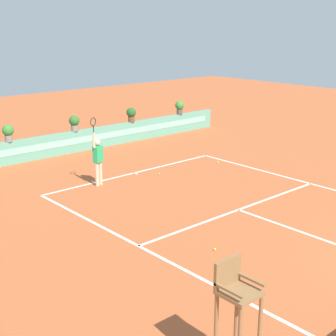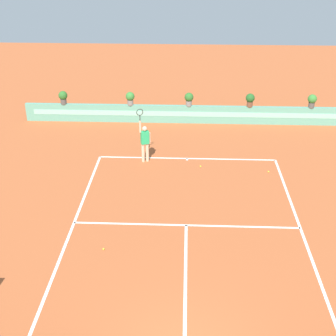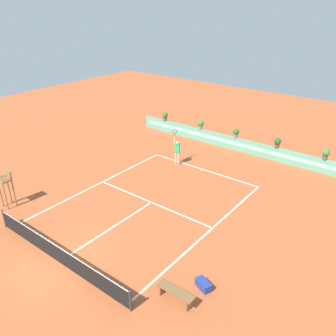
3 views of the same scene
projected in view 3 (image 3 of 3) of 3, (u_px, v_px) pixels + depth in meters
name	position (u px, v px, depth m)	size (l,w,h in m)	color
ground_plane	(147.00, 205.00, 19.79)	(60.00, 60.00, 0.00)	#B2562D
court_lines	(155.00, 200.00, 20.30)	(8.32, 11.94, 0.01)	white
net	(57.00, 253.00, 15.30)	(8.92, 0.10, 1.00)	#333333
back_wall_barrier	(234.00, 143.00, 26.97)	(18.00, 0.21, 1.00)	#60A88E
umpire_chair	(7.00, 185.00, 19.21)	(0.60, 0.60, 2.14)	olive
bench_courtside	(176.00, 293.00, 13.38)	(1.60, 0.44, 0.51)	brown
gear_bag	(203.00, 285.00, 14.04)	(0.70, 0.36, 0.36)	navy
tennis_player	(177.00, 150.00, 24.33)	(0.60, 0.32, 2.58)	beige
tennis_ball_near_baseline	(204.00, 176.00, 23.03)	(0.07, 0.07, 0.07)	#CCE033
tennis_ball_mid_court	(242.00, 192.00, 21.10)	(0.07, 0.07, 0.07)	#CCE033
tennis_ball_by_sideline	(99.00, 198.00, 20.48)	(0.07, 0.07, 0.07)	#CCE033
potted_plant_far_right	(326.00, 154.00, 22.90)	(0.48, 0.48, 0.72)	#514C47
potted_plant_left	(201.00, 124.00, 28.31)	(0.48, 0.48, 0.72)	gray
potted_plant_right	(277.00, 142.00, 24.73)	(0.48, 0.48, 0.72)	brown
potted_plant_far_left	(165.00, 116.00, 30.34)	(0.48, 0.48, 0.72)	#514C47
potted_plant_centre	(236.00, 133.00, 26.54)	(0.48, 0.48, 0.72)	gray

